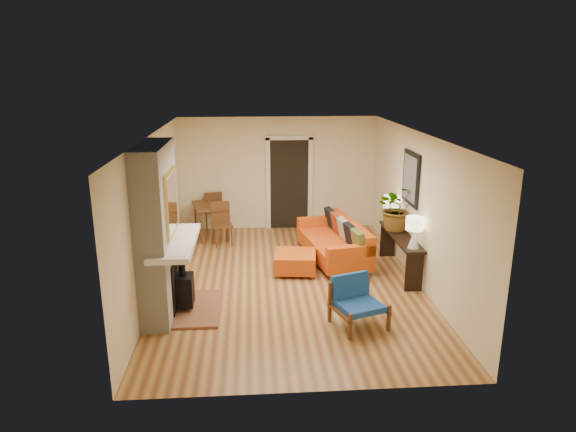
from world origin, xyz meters
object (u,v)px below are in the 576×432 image
(ottoman, at_px, (295,261))
(houseplant, at_px, (397,208))
(dining_table, at_px, (213,211))
(console_table, at_px, (401,242))
(lamp_near, at_px, (414,229))
(lamp_far, at_px, (391,206))
(blue_chair, at_px, (356,299))
(sofa, at_px, (337,241))

(ottoman, xyz_separation_m, houseplant, (1.91, 0.17, 0.94))
(ottoman, distance_m, dining_table, 2.80)
(console_table, bearing_deg, lamp_near, -90.00)
(lamp_far, xyz_separation_m, houseplant, (-0.01, -0.46, 0.10))
(ottoman, relative_size, blue_chair, 0.94)
(sofa, relative_size, lamp_near, 4.13)
(dining_table, relative_size, console_table, 0.94)
(ottoman, bearing_deg, console_table, -3.87)
(sofa, relative_size, houseplant, 2.58)
(sofa, bearing_deg, houseplant, -24.21)
(dining_table, relative_size, lamp_far, 3.21)
(dining_table, bearing_deg, lamp_near, -40.95)
(dining_table, xyz_separation_m, lamp_near, (3.55, -3.08, 0.47))
(sofa, xyz_separation_m, lamp_far, (1.04, -0.00, 0.70))
(lamp_near, bearing_deg, lamp_far, 90.00)
(blue_chair, bearing_deg, lamp_near, 44.73)
(ottoman, bearing_deg, lamp_near, -23.65)
(console_table, relative_size, houseplant, 2.14)
(console_table, height_order, lamp_near, lamp_near)
(lamp_near, xyz_separation_m, houseplant, (-0.01, 1.01, 0.10))
(blue_chair, height_order, lamp_far, lamp_far)
(blue_chair, xyz_separation_m, dining_table, (-2.34, 4.28, 0.21))
(console_table, xyz_separation_m, houseplant, (-0.01, 0.30, 0.58))
(houseplant, bearing_deg, dining_table, 149.65)
(lamp_near, bearing_deg, ottoman, 156.35)
(lamp_near, distance_m, lamp_far, 1.47)
(ottoman, distance_m, console_table, 1.95)
(sofa, bearing_deg, dining_table, 147.32)
(dining_table, bearing_deg, ottoman, -53.91)
(ottoman, xyz_separation_m, console_table, (1.92, -0.13, 0.36))
(ottoman, xyz_separation_m, lamp_far, (1.92, 0.63, 0.85))
(dining_table, xyz_separation_m, console_table, (3.55, -2.37, -0.02))
(dining_table, relative_size, houseplant, 2.00)
(blue_chair, bearing_deg, dining_table, 118.70)
(sofa, xyz_separation_m, blue_chair, (-0.17, -2.67, 0.02))
(ottoman, xyz_separation_m, lamp_near, (1.92, -0.84, 0.85))
(sofa, xyz_separation_m, dining_table, (-2.51, 1.61, 0.23))
(sofa, height_order, houseplant, houseplant)
(ottoman, xyz_separation_m, blue_chair, (0.71, -2.04, 0.17))
(ottoman, height_order, console_table, console_table)
(dining_table, xyz_separation_m, houseplant, (3.54, -2.07, 0.56))
(ottoman, relative_size, lamp_near, 1.53)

